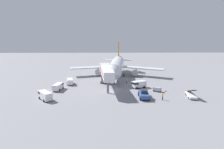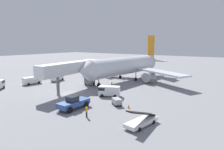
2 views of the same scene
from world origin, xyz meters
name	(u,v)px [view 1 (image 1 of 2)]	position (x,y,z in m)	size (l,w,h in m)	color
ground_plane	(110,91)	(0.00, 0.00, 0.00)	(300.00, 300.00, 0.00)	gray
airplane_at_gate	(117,66)	(3.20, 22.00, 4.66)	(40.47, 38.53, 14.46)	silver
jet_bridge	(106,72)	(-1.07, 3.21, 5.43)	(4.98, 19.59, 7.22)	silver
pushback_tug	(144,94)	(9.38, -7.26, 1.11)	(2.93, 6.16, 2.39)	#2D4C8E
belt_loader_truck	(191,95)	(22.71, -6.89, 0.74)	(2.96, 6.00, 2.89)	white
service_van_far_right	(45,95)	(-17.39, -8.04, 1.27)	(4.90, 5.31, 2.22)	white
service_van_far_center	(139,84)	(9.66, 3.21, 1.30)	(5.05, 3.71, 2.30)	white
service_van_outer_left	(58,86)	(-16.31, 1.37, 1.18)	(2.63, 5.22, 2.05)	white
service_van_far_left	(70,81)	(-14.05, 8.60, 1.13)	(2.97, 4.91, 1.97)	white
baggage_cart_near_right	(157,89)	(14.69, -1.15, 0.75)	(2.62, 2.45, 1.34)	#38383D
ground_crew_worker_foreground	(127,81)	(6.32, 9.16, 0.99)	(0.45, 0.45, 1.86)	#1E2333
ground_crew_worker_midground	(163,96)	(14.07, -8.98, 0.98)	(0.35, 0.35, 1.85)	#1E2333
safety_cone_alpha	(166,91)	(17.37, -1.28, 0.33)	(0.43, 0.43, 0.66)	black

